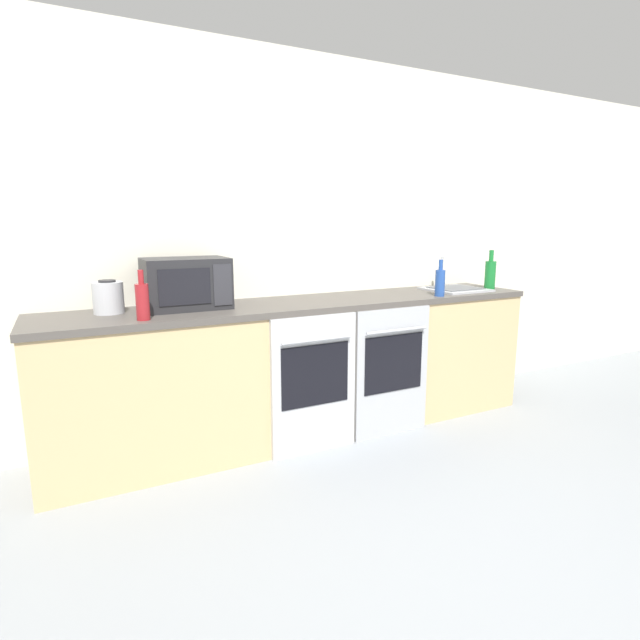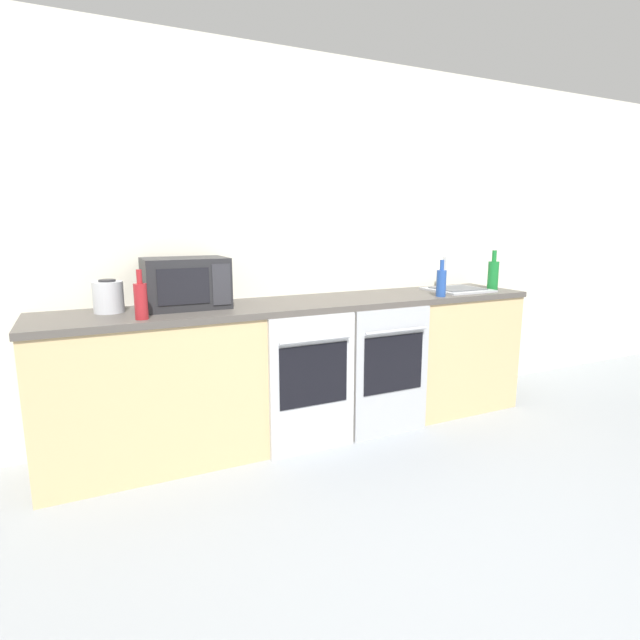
{
  "view_description": "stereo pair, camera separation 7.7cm",
  "coord_description": "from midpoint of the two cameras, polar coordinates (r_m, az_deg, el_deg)",
  "views": [
    {
      "loc": [
        -1.44,
        -1.19,
        1.44
      ],
      "look_at": [
        0.09,
        1.8,
        0.79
      ],
      "focal_mm": 28.0,
      "sensor_mm": 36.0,
      "label": 1
    },
    {
      "loc": [
        -1.37,
        -1.22,
        1.44
      ],
      "look_at": [
        0.09,
        1.8,
        0.79
      ],
      "focal_mm": 28.0,
      "sensor_mm": 36.0,
      "label": 2
    }
  ],
  "objects": [
    {
      "name": "wall_back",
      "position": [
        3.63,
        -4.35,
        8.71
      ],
      "size": [
        10.0,
        0.06,
        2.6
      ],
      "color": "silver",
      "rests_on": "ground_plane"
    },
    {
      "name": "ground_plane",
      "position": [
        2.35,
        19.73,
        -27.6
      ],
      "size": [
        16.0,
        16.0,
        0.0
      ],
      "primitive_type": "plane",
      "color": "gray"
    },
    {
      "name": "sink",
      "position": [
        4.04,
        14.61,
        3.53
      ],
      "size": [
        0.43,
        0.42,
        0.25
      ],
      "color": "#A8AAAF",
      "rests_on": "counter_back"
    },
    {
      "name": "bottle_red",
      "position": [
        2.85,
        -20.37,
        2.1
      ],
      "size": [
        0.07,
        0.07,
        0.27
      ],
      "color": "maroon",
      "rests_on": "counter_back"
    },
    {
      "name": "bottle_green",
      "position": [
        4.16,
        18.38,
        5.02
      ],
      "size": [
        0.08,
        0.08,
        0.31
      ],
      "color": "#19722D",
      "rests_on": "counter_back"
    },
    {
      "name": "kettle",
      "position": [
        3.14,
        -23.69,
        2.38
      ],
      "size": [
        0.17,
        0.17,
        0.19
      ],
      "color": "#B7BABF",
      "rests_on": "counter_back"
    },
    {
      "name": "oven_right",
      "position": [
        3.43,
        7.62,
        -5.88
      ],
      "size": [
        0.58,
        0.06,
        0.89
      ],
      "color": "#A8AAAF",
      "rests_on": "ground_plane"
    },
    {
      "name": "bottle_blue",
      "position": [
        3.66,
        12.97,
        4.27
      ],
      "size": [
        0.07,
        0.07,
        0.26
      ],
      "color": "#234793",
      "rests_on": "counter_back"
    },
    {
      "name": "counter_back",
      "position": [
        3.46,
        -2.0,
        -5.41
      ],
      "size": [
        3.39,
        0.63,
        0.93
      ],
      "color": "tan",
      "rests_on": "ground_plane"
    },
    {
      "name": "microwave",
      "position": [
        3.16,
        -15.74,
        4.06
      ],
      "size": [
        0.5,
        0.35,
        0.31
      ],
      "color": "#232326",
      "rests_on": "counter_back"
    },
    {
      "name": "oven_left",
      "position": [
        3.14,
        -1.36,
        -7.36
      ],
      "size": [
        0.58,
        0.06,
        0.89
      ],
      "color": "#B7BABF",
      "rests_on": "ground_plane"
    }
  ]
}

